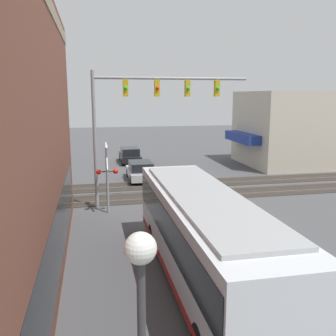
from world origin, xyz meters
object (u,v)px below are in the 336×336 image
(crossing_signal, at_px, (107,172))
(pedestrian_near_bus, at_px, (265,255))
(parked_car_silver, at_px, (140,171))
(parked_car_black, at_px, (130,156))
(city_bus, at_px, (203,235))

(crossing_signal, distance_m, pedestrian_near_bus, 10.07)
(parked_car_silver, distance_m, parked_car_black, 7.72)
(parked_car_silver, bearing_deg, pedestrian_near_bus, -172.19)
(parked_car_silver, relative_size, pedestrian_near_bus, 2.64)
(city_bus, xyz_separation_m, pedestrian_near_bus, (-0.06, -2.23, -0.92))
(parked_car_black, bearing_deg, pedestrian_near_bus, -174.69)
(city_bus, height_order, parked_car_silver, city_bus)
(city_bus, distance_m, pedestrian_near_bus, 2.41)
(crossing_signal, height_order, parked_car_silver, crossing_signal)
(parked_car_silver, bearing_deg, crossing_signal, 160.00)
(city_bus, bearing_deg, pedestrian_near_bus, -91.43)
(city_bus, xyz_separation_m, parked_car_silver, (16.19, -0.00, -1.08))
(city_bus, xyz_separation_m, crossing_signal, (8.55, 2.78, 0.55))
(city_bus, bearing_deg, parked_car_silver, -0.00)
(city_bus, xyz_separation_m, parked_car_black, (23.91, -0.00, -1.08))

